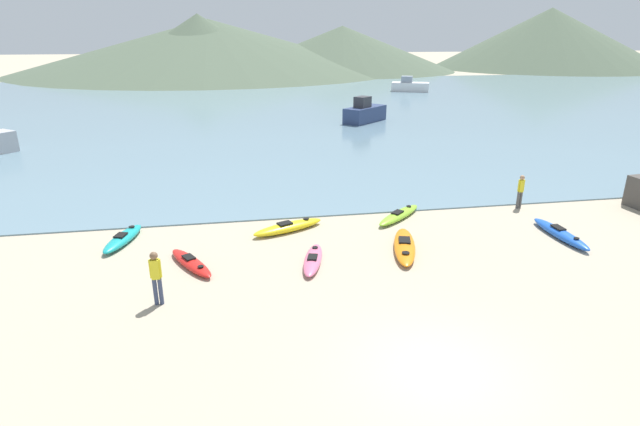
{
  "coord_description": "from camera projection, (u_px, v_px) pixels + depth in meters",
  "views": [
    {
      "loc": [
        -4.49,
        -9.21,
        7.51
      ],
      "look_at": [
        -1.11,
        9.88,
        0.5
      ],
      "focal_mm": 28.0,
      "sensor_mm": 36.0,
      "label": 1
    }
  ],
  "objects": [
    {
      "name": "kayak_on_sand_0",
      "position": [
        405.0,
        246.0,
        18.27
      ],
      "size": [
        1.74,
        3.51,
        0.36
      ],
      "color": "orange",
      "rests_on": "ground_plane"
    },
    {
      "name": "ground_plane",
      "position": [
        439.0,
        369.0,
        11.82
      ],
      "size": [
        400.0,
        400.0,
        0.0
      ],
      "primitive_type": "plane",
      "color": "tan"
    },
    {
      "name": "kayak_on_sand_5",
      "position": [
        123.0,
        238.0,
        18.91
      ],
      "size": [
        1.39,
        2.85,
        0.39
      ],
      "color": "teal",
      "rests_on": "ground_plane"
    },
    {
      "name": "far_hill_left",
      "position": [
        199.0,
        44.0,
        97.04
      ],
      "size": [
        36.22,
        36.22,
        11.05
      ],
      "primitive_type": "cone",
      "color": "#4C5B47",
      "rests_on": "ground_plane"
    },
    {
      "name": "far_hill_midleft",
      "position": [
        209.0,
        45.0,
        102.08
      ],
      "size": [
        76.39,
        76.39,
        10.21
      ],
      "primitive_type": "cone",
      "color": "#4C5B47",
      "rests_on": "ground_plane"
    },
    {
      "name": "bay_water",
      "position": [
        273.0,
        106.0,
        54.16
      ],
      "size": [
        160.0,
        70.0,
        0.06
      ],
      "primitive_type": "cube",
      "color": "slate",
      "rests_on": "ground_plane"
    },
    {
      "name": "far_hill_midright",
      "position": [
        342.0,
        48.0,
        105.08
      ],
      "size": [
        47.01,
        47.01,
        8.94
      ],
      "primitive_type": "cone",
      "color": "#4C5B47",
      "rests_on": "ground_plane"
    },
    {
      "name": "kayak_on_sand_6",
      "position": [
        399.0,
        215.0,
        21.4
      ],
      "size": [
        2.74,
        2.6,
        0.36
      ],
      "color": "#8CCC2D",
      "rests_on": "ground_plane"
    },
    {
      "name": "far_hill_right",
      "position": [
        548.0,
        38.0,
        111.36
      ],
      "size": [
        50.04,
        50.04,
        12.79
      ],
      "primitive_type": "cone",
      "color": "#4C5B47",
      "rests_on": "ground_plane"
    },
    {
      "name": "kayak_on_sand_3",
      "position": [
        191.0,
        263.0,
        16.99
      ],
      "size": [
        1.84,
        2.69,
        0.33
      ],
      "color": "red",
      "rests_on": "ground_plane"
    },
    {
      "name": "kayak_on_sand_2",
      "position": [
        288.0,
        227.0,
        20.01
      ],
      "size": [
        3.12,
        1.9,
        0.4
      ],
      "color": "yellow",
      "rests_on": "ground_plane"
    },
    {
      "name": "person_near_waterline",
      "position": [
        521.0,
        189.0,
        22.41
      ],
      "size": [
        0.31,
        0.22,
        1.55
      ],
      "color": "#4C4C4C",
      "rests_on": "ground_plane"
    },
    {
      "name": "person_near_foreground",
      "position": [
        156.0,
        275.0,
        14.34
      ],
      "size": [
        0.34,
        0.23,
        1.68
      ],
      "color": "#384260",
      "rests_on": "ground_plane"
    },
    {
      "name": "kayak_on_sand_4",
      "position": [
        313.0,
        260.0,
        17.22
      ],
      "size": [
        1.26,
        2.67,
        0.33
      ],
      "color": "#E5668C",
      "rests_on": "ground_plane"
    },
    {
      "name": "kayak_on_sand_1",
      "position": [
        560.0,
        233.0,
        19.37
      ],
      "size": [
        0.64,
        3.33,
        0.4
      ],
      "color": "blue",
      "rests_on": "ground_plane"
    },
    {
      "name": "moored_boat_0",
      "position": [
        365.0,
        113.0,
        44.11
      ],
      "size": [
        4.49,
        4.32,
        2.25
      ],
      "color": "navy",
      "rests_on": "bay_water"
    },
    {
      "name": "moored_boat_1",
      "position": [
        410.0,
        86.0,
        67.48
      ],
      "size": [
        5.39,
        3.88,
        1.98
      ],
      "color": "white",
      "rests_on": "bay_water"
    }
  ]
}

